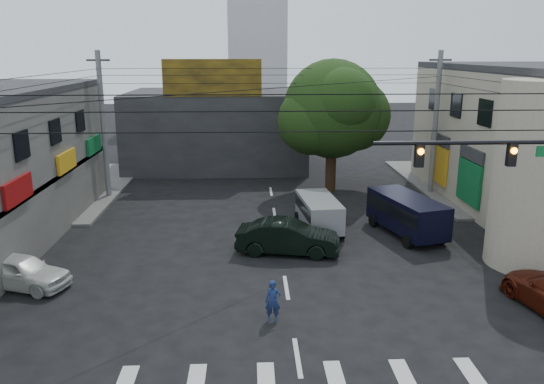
{
  "coord_description": "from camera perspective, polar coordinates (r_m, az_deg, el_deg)",
  "views": [
    {
      "loc": [
        -1.4,
        -17.38,
        9.1
      ],
      "look_at": [
        -0.48,
        4.0,
        3.42
      ],
      "focal_mm": 35.0,
      "sensor_mm": 36.0,
      "label": 1
    }
  ],
  "objects": [
    {
      "name": "ground",
      "position": [
        19.66,
        1.96,
        -12.7
      ],
      "size": [
        160.0,
        160.0,
        0.0
      ],
      "primitive_type": "plane",
      "color": "black",
      "rests_on": "ground"
    },
    {
      "name": "sidewalk_far_left",
      "position": [
        40.11,
        -26.82,
        0.23
      ],
      "size": [
        16.0,
        16.0,
        0.15
      ],
      "primitive_type": "cube",
      "color": "#514F4C",
      "rests_on": "ground"
    },
    {
      "name": "sidewalk_far_right",
      "position": [
        41.34,
        25.61,
        0.77
      ],
      "size": [
        16.0,
        16.0,
        0.15
      ],
      "primitive_type": "cube",
      "color": "#514F4C",
      "rests_on": "ground"
    },
    {
      "name": "corner_column",
      "position": [
        25.23,
        27.06,
        1.56
      ],
      "size": [
        4.0,
        4.0,
        8.0
      ],
      "primitive_type": "cylinder",
      "color": "gray",
      "rests_on": "ground"
    },
    {
      "name": "building_far",
      "position": [
        43.88,
        -5.87,
        6.8
      ],
      "size": [
        14.0,
        10.0,
        6.0
      ],
      "primitive_type": "cube",
      "color": "#232326",
      "rests_on": "ground"
    },
    {
      "name": "billboard",
      "position": [
        38.61,
        -6.45,
        12.1
      ],
      "size": [
        7.0,
        0.3,
        2.6
      ],
      "primitive_type": "cube",
      "color": "olive",
      "rests_on": "building_far"
    },
    {
      "name": "street_tree",
      "position": [
        34.99,
        6.52,
        8.82
      ],
      "size": [
        6.4,
        6.4,
        8.7
      ],
      "color": "black",
      "rests_on": "ground"
    },
    {
      "name": "traffic_gantry",
      "position": [
        19.27,
        26.22,
        0.51
      ],
      "size": [
        7.1,
        0.35,
        7.2
      ],
      "color": "black",
      "rests_on": "ground"
    },
    {
      "name": "utility_pole_far_left",
      "position": [
        34.89,
        -17.68,
        6.76
      ],
      "size": [
        0.32,
        0.32,
        9.2
      ],
      "primitive_type": "cylinder",
      "color": "#59595B",
      "rests_on": "ground"
    },
    {
      "name": "utility_pole_far_right",
      "position": [
        35.72,
        17.16,
        6.98
      ],
      "size": [
        0.32,
        0.32,
        9.2
      ],
      "primitive_type": "cylinder",
      "color": "#59595B",
      "rests_on": "ground"
    },
    {
      "name": "dark_sedan",
      "position": [
        24.62,
        1.73,
        -4.88
      ],
      "size": [
        3.3,
        5.33,
        1.57
      ],
      "primitive_type": "imported",
      "rotation": [
        0.0,
        0.0,
        1.39
      ],
      "color": "black",
      "rests_on": "ground"
    },
    {
      "name": "white_compact",
      "position": [
        23.43,
        -25.36,
        -7.72
      ],
      "size": [
        4.01,
        4.93,
        1.35
      ],
      "primitive_type": "imported",
      "rotation": [
        0.0,
        0.0,
        1.24
      ],
      "color": "silver",
      "rests_on": "ground"
    },
    {
      "name": "silver_minivan",
      "position": [
        27.72,
        5.06,
        -2.44
      ],
      "size": [
        4.44,
        2.52,
        1.76
      ],
      "primitive_type": null,
      "rotation": [
        0.0,
        0.0,
        1.67
      ],
      "color": "#929599",
      "rests_on": "ground"
    },
    {
      "name": "navy_van",
      "position": [
        27.83,
        14.27,
        -2.52
      ],
      "size": [
        5.99,
        4.46,
        2.01
      ],
      "primitive_type": null,
      "rotation": [
        0.0,
        0.0,
        1.84
      ],
      "color": "black",
      "rests_on": "ground"
    },
    {
      "name": "traffic_officer",
      "position": [
        18.68,
        0.1,
        -11.68
      ],
      "size": [
        0.58,
        0.41,
        1.5
      ],
      "primitive_type": "imported",
      "rotation": [
        0.0,
        0.0,
        -0.05
      ],
      "color": "navy",
      "rests_on": "ground"
    }
  ]
}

